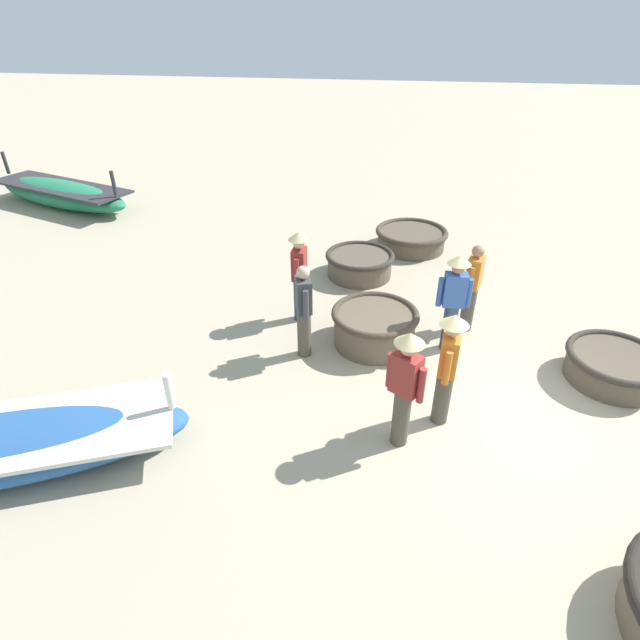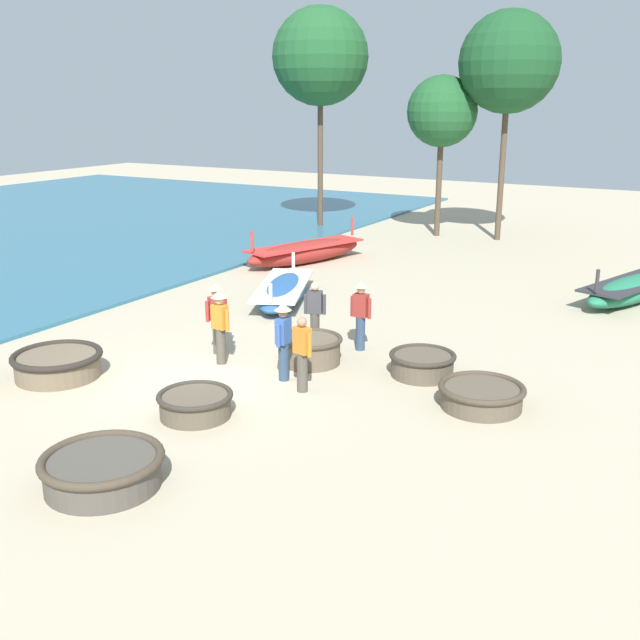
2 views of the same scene
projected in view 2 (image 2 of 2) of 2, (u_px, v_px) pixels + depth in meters
ground_plane at (199, 378)px, 15.90m from camera, size 80.00×80.00×0.00m
coracle_upturned at (58, 363)px, 15.87m from camera, size 1.90×1.90×0.55m
coracle_far_right at (311, 349)px, 16.70m from camera, size 1.43×1.43×0.62m
coracle_front_right at (195, 404)px, 13.91m from camera, size 1.43×1.43×0.47m
coracle_front_left at (422, 363)px, 15.95m from camera, size 1.43×1.43×0.51m
coracle_tilted at (103, 469)px, 11.39m from camera, size 1.90×1.90×0.53m
coracle_beside_post at (481, 395)px, 14.31m from camera, size 1.67×1.67×0.46m
long_boat_blue_hull at (283, 290)px, 21.88m from camera, size 2.93×4.64×1.01m
long_boat_green_hull at (305, 252)px, 26.84m from camera, size 2.77×5.21×1.42m
long_boat_ochre_hull at (633, 289)px, 21.81m from camera, size 2.64×4.94×1.27m
fisherman_with_hat at (361, 311)px, 17.39m from camera, size 0.53×0.36×1.67m
fisherman_hauling at (315, 312)px, 17.70m from camera, size 0.50×0.32×1.57m
fisherman_by_coracle at (217, 314)px, 17.16m from camera, size 0.37×0.46×1.67m
fisherman_standing_left at (283, 337)px, 15.51m from camera, size 0.36×0.53×1.67m
fisherman_standing_right at (220, 322)px, 16.49m from camera, size 0.53×0.36×1.67m
fisherman_crouching at (302, 352)px, 14.93m from camera, size 0.51×0.31×1.57m
tree_right_mid at (320, 57)px, 32.19m from camera, size 4.17×4.17×9.50m
tree_leftmost at (442, 112)px, 30.79m from camera, size 2.91×2.91×6.63m
tree_left_mid at (509, 62)px, 29.32m from camera, size 3.97×3.97×9.04m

